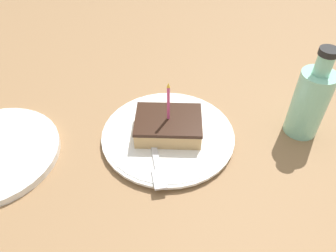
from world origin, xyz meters
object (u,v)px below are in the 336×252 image
Objects in this scene: cake_slice at (168,125)px; plate at (168,135)px; fork at (156,158)px; bottle at (310,101)px.

plate is at bearing -19.14° from cake_slice.
fork reaches higher than plate.
bottle is at bearing 109.15° from fork.
plate is 1.59× the size of fork.
plate is 0.30m from bottle.
cake_slice is at bearing -83.53° from bottle.
bottle is at bearing 96.84° from plate.
fork is at bearing -16.15° from cake_slice.
fork is (0.08, -0.02, -0.02)m from cake_slice.
plate is at bearing -83.16° from bottle.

